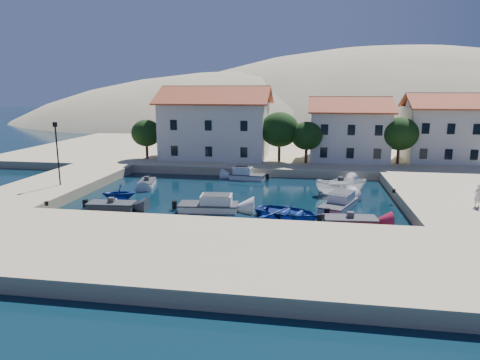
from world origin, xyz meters
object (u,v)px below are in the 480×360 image
object	(u,v)px
pedestrian	(478,195)
building_right	(441,127)
lamppost	(57,148)
building_left	(216,122)
building_mid	(349,128)
rowboat_south	(288,217)
cabin_cruiser_south	(208,205)
cabin_cruiser_east	(339,204)
boat_east	(340,196)

from	to	relation	value
pedestrian	building_right	bearing A→B (deg)	-122.34
pedestrian	lamppost	bearing A→B (deg)	-26.72
building_left	building_mid	size ratio (longest dim) A/B	1.40
building_left	lamppost	bearing A→B (deg)	-119.90
lamppost	rowboat_south	distance (m)	23.64
building_mid	cabin_cruiser_south	size ratio (longest dim) A/B	1.99
building_mid	lamppost	world-z (taller)	building_mid
building_mid	cabin_cruiser_east	size ratio (longest dim) A/B	1.91
boat_east	lamppost	bearing A→B (deg)	96.88
building_right	pedestrian	distance (m)	24.40
rowboat_south	pedestrian	bearing A→B (deg)	-62.74
building_right	boat_east	bearing A→B (deg)	-127.91
building_right	rowboat_south	distance (m)	32.54
cabin_cruiser_east	pedestrian	size ratio (longest dim) A/B	2.97
lamppost	rowboat_south	bearing A→B (deg)	-10.10
rowboat_south	boat_east	world-z (taller)	boat_east
cabin_cruiser_east	rowboat_south	bearing A→B (deg)	148.77
cabin_cruiser_south	rowboat_south	distance (m)	7.01
pedestrian	rowboat_south	bearing A→B (deg)	-15.69
building_left	building_right	size ratio (longest dim) A/B	1.56
cabin_cruiser_south	boat_east	xyz separation A→B (m)	(11.68, 7.21, -0.48)
building_mid	building_right	size ratio (longest dim) A/B	1.11
building_left	building_mid	bearing A→B (deg)	3.18
boat_east	building_left	bearing A→B (deg)	43.66
building_right	pedestrian	xyz separation A→B (m)	(-3.55, -23.88, -3.55)
building_right	boat_east	distance (m)	23.38
building_right	cabin_cruiser_east	size ratio (longest dim) A/B	1.72
lamppost	pedestrian	bearing A→B (deg)	-2.83
building_mid	boat_east	bearing A→B (deg)	-96.62
cabin_cruiser_east	cabin_cruiser_south	bearing A→B (deg)	123.42
building_right	lamppost	size ratio (longest dim) A/B	1.52
building_right	cabin_cruiser_south	xyz separation A→B (m)	(-25.64, -25.14, -5.00)
building_mid	cabin_cruiser_south	xyz separation A→B (m)	(-13.64, -24.14, -4.75)
rowboat_south	cabin_cruiser_east	world-z (taller)	cabin_cruiser_east
building_left	lamppost	world-z (taller)	building_left
building_right	pedestrian	size ratio (longest dim) A/B	5.10
boat_east	building_right	bearing A→B (deg)	-39.43
cabin_cruiser_south	pedestrian	xyz separation A→B (m)	(22.09, 1.26, 1.45)
building_mid	lamppost	size ratio (longest dim) A/B	1.69
building_right	lamppost	bearing A→B (deg)	-152.07
lamppost	cabin_cruiser_east	size ratio (longest dim) A/B	1.13
lamppost	building_mid	bearing A→B (deg)	35.45
building_left	building_mid	world-z (taller)	building_left
building_mid	boat_east	size ratio (longest dim) A/B	2.13
cabin_cruiser_east	boat_east	bearing A→B (deg)	16.49
building_mid	boat_east	distance (m)	17.83
building_left	lamppost	size ratio (longest dim) A/B	2.36
cabin_cruiser_east	boat_east	world-z (taller)	cabin_cruiser_east
cabin_cruiser_east	boat_east	size ratio (longest dim) A/B	1.12
lamppost	building_right	bearing A→B (deg)	27.93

